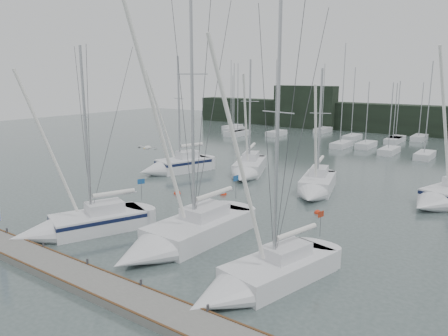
# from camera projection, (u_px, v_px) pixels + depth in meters

# --- Properties ---
(ground) EXTENTS (160.00, 160.00, 0.00)m
(ground) POSITION_uv_depth(u_px,v_px,m) (168.00, 255.00, 25.11)
(ground) COLOR #455452
(ground) RESTS_ON ground
(dock) EXTENTS (24.00, 2.00, 0.40)m
(dock) POSITION_uv_depth(u_px,v_px,m) (98.00, 285.00, 21.09)
(dock) COLOR #64635F
(dock) RESTS_ON ground
(far_treeline) EXTENTS (90.00, 4.00, 5.00)m
(far_treeline) POSITION_uv_depth(u_px,v_px,m) (418.00, 120.00, 73.85)
(far_treeline) COLOR black
(far_treeline) RESTS_ON ground
(far_building_left) EXTENTS (12.00, 3.00, 8.00)m
(far_building_left) POSITION_uv_depth(u_px,v_px,m) (305.00, 107.00, 83.32)
(far_building_left) COLOR black
(far_building_left) RESTS_ON ground
(mast_forest) EXTENTS (61.59, 26.40, 14.52)m
(mast_forest) POSITION_uv_depth(u_px,v_px,m) (408.00, 146.00, 60.11)
(mast_forest) COLOR silver
(mast_forest) RESTS_ON ground
(sailboat_near_left) EXTENTS (5.84, 8.79, 12.88)m
(sailboat_near_left) POSITION_uv_depth(u_px,v_px,m) (73.00, 226.00, 28.19)
(sailboat_near_left) COLOR silver
(sailboat_near_left) RESTS_ON ground
(sailboat_near_center) EXTENTS (3.80, 10.94, 17.36)m
(sailboat_near_center) POSITION_uv_depth(u_px,v_px,m) (174.00, 239.00, 25.87)
(sailboat_near_center) COLOR silver
(sailboat_near_center) RESTS_ON ground
(sailboat_near_right) EXTENTS (4.70, 9.24, 14.35)m
(sailboat_near_right) POSITION_uv_depth(u_px,v_px,m) (253.00, 281.00, 20.87)
(sailboat_near_right) COLOR silver
(sailboat_near_right) RESTS_ON ground
(sailboat_mid_a) EXTENTS (5.10, 8.30, 12.86)m
(sailboat_mid_a) POSITION_uv_depth(u_px,v_px,m) (172.00, 166.00, 45.88)
(sailboat_mid_a) COLOR silver
(sailboat_mid_a) RESTS_ON ground
(sailboat_mid_b) EXTENTS (5.93, 9.27, 12.47)m
(sailboat_mid_b) POSITION_uv_depth(u_px,v_px,m) (247.00, 170.00, 44.49)
(sailboat_mid_b) COLOR silver
(sailboat_mid_b) RESTS_ON ground
(sailboat_mid_c) EXTENTS (4.62, 8.44, 11.47)m
(sailboat_mid_c) POSITION_uv_depth(u_px,v_px,m) (315.00, 188.00, 37.54)
(sailboat_mid_c) COLOR silver
(sailboat_mid_c) RESTS_ON ground
(sailboat_mid_d) EXTENTS (5.35, 8.86, 14.76)m
(sailboat_mid_d) POSITION_uv_depth(u_px,v_px,m) (444.00, 197.00, 34.40)
(sailboat_mid_d) COLOR silver
(sailboat_mid_d) RESTS_ON ground
(buoy_a) EXTENTS (0.62, 0.62, 0.62)m
(buoy_a) POSITION_uv_depth(u_px,v_px,m) (223.00, 194.00, 37.69)
(buoy_a) COLOR red
(buoy_a) RESTS_ON ground
(buoy_b) EXTENTS (0.52, 0.52, 0.52)m
(buoy_b) POSITION_uv_depth(u_px,v_px,m) (318.00, 213.00, 32.62)
(buoy_b) COLOR red
(buoy_b) RESTS_ON ground
(buoy_c) EXTENTS (0.61, 0.61, 0.61)m
(buoy_c) POSITION_uv_depth(u_px,v_px,m) (177.00, 194.00, 37.89)
(buoy_c) COLOR red
(buoy_c) RESTS_ON ground
(seagull) EXTENTS (1.08, 0.49, 0.21)m
(seagull) POSITION_uv_depth(u_px,v_px,m) (147.00, 148.00, 21.87)
(seagull) COLOR silver
(seagull) RESTS_ON ground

